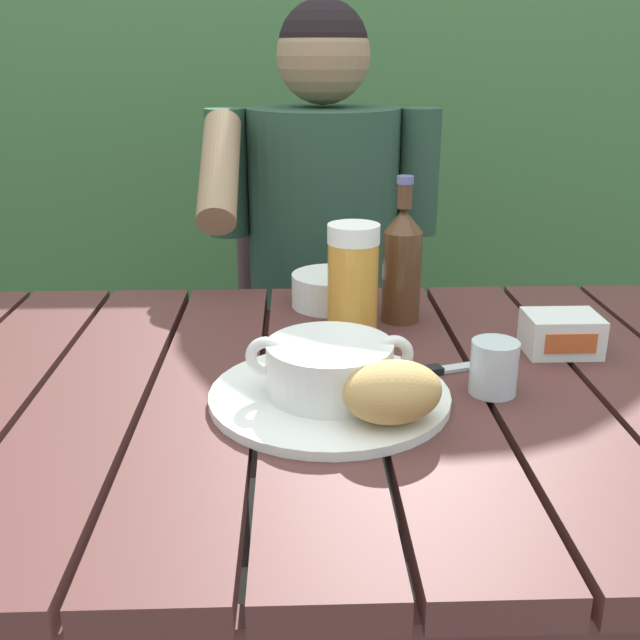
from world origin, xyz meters
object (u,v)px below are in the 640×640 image
object	(u,v)px
beer_bottle	(402,263)
table_knife	(439,370)
diner_bowl	(332,290)
person_eating	(322,259)
serving_plate	(330,396)
soup_bowl	(330,366)
butter_tub	(561,334)
beer_glass	(353,280)
chair_near_diner	(321,344)
water_glass_small	(494,367)
bread_roll	(393,392)

from	to	relation	value
beer_bottle	table_knife	distance (m)	0.23
table_knife	diner_bowl	world-z (taller)	diner_bowl
person_eating	beer_bottle	world-z (taller)	person_eating
serving_plate	soup_bowl	world-z (taller)	soup_bowl
beer_bottle	butter_tub	xyz separation A→B (m)	(0.21, -0.14, -0.07)
person_eating	beer_glass	distance (m)	0.48
chair_near_diner	soup_bowl	distance (m)	0.96
beer_glass	beer_bottle	distance (m)	0.10
serving_plate	beer_glass	world-z (taller)	beer_glass
water_glass_small	person_eating	bearing A→B (deg)	105.39
water_glass_small	chair_near_diner	bearing A→B (deg)	101.93
serving_plate	bread_roll	distance (m)	0.11
beer_glass	beer_bottle	xyz separation A→B (m)	(0.08, 0.06, 0.01)
table_knife	bread_roll	bearing A→B (deg)	-118.15
beer_glass	water_glass_small	xyz separation A→B (m)	(0.16, -0.22, -0.05)
chair_near_diner	person_eating	xyz separation A→B (m)	(-0.00, -0.20, 0.28)
butter_tub	chair_near_diner	bearing A→B (deg)	112.91
bread_roll	chair_near_diner	bearing A→B (deg)	92.73
bread_roll	water_glass_small	world-z (taller)	bread_roll
bread_roll	diner_bowl	xyz separation A→B (m)	(-0.05, 0.44, -0.02)
bread_roll	butter_tub	distance (m)	0.35
bread_roll	butter_tub	size ratio (longest dim) A/B	1.28
person_eating	table_knife	xyz separation A→B (m)	(0.13, -0.63, 0.01)
butter_tub	diner_bowl	bearing A→B (deg)	145.34
person_eating	soup_bowl	bearing A→B (deg)	-91.46
chair_near_diner	beer_glass	size ratio (longest dim) A/B	5.38
person_eating	soup_bowl	distance (m)	0.71
serving_plate	beer_glass	bearing A→B (deg)	78.84
person_eating	diner_bowl	bearing A→B (deg)	-89.53
person_eating	beer_glass	bearing A→B (deg)	-86.64
beer_bottle	butter_tub	bearing A→B (deg)	-34.21
soup_bowl	butter_tub	bearing A→B (deg)	23.30
chair_near_diner	serving_plate	bearing A→B (deg)	-91.32
bread_roll	butter_tub	world-z (taller)	bread_roll
table_knife	chair_near_diner	bearing A→B (deg)	99.06
serving_plate	soup_bowl	bearing A→B (deg)	-116.57
serving_plate	butter_tub	distance (m)	0.37
beer_bottle	diner_bowl	world-z (taller)	beer_bottle
beer_bottle	person_eating	bearing A→B (deg)	104.82
soup_bowl	serving_plate	bearing A→B (deg)	63.43
water_glass_small	soup_bowl	bearing A→B (deg)	-175.80
soup_bowl	diner_bowl	size ratio (longest dim) A/B	1.51
soup_bowl	beer_glass	bearing A→B (deg)	78.84
serving_plate	table_knife	world-z (taller)	serving_plate
chair_near_diner	soup_bowl	size ratio (longest dim) A/B	4.47
water_glass_small	diner_bowl	xyz separation A→B (m)	(-0.19, 0.35, -0.01)
serving_plate	beer_bottle	xyz separation A→B (m)	(0.13, 0.29, 0.09)
chair_near_diner	soup_bowl	xyz separation A→B (m)	(-0.02, -0.90, 0.33)
bread_roll	beer_bottle	size ratio (longest dim) A/B	0.57
beer_bottle	water_glass_small	bearing A→B (deg)	-73.76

